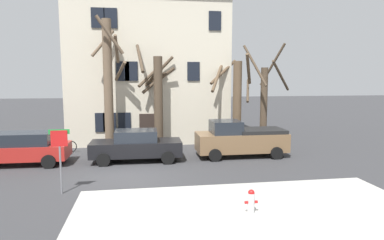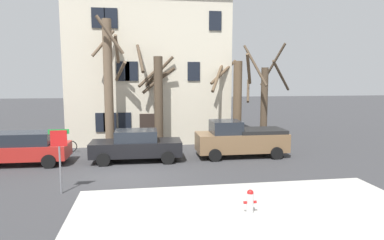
% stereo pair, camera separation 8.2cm
% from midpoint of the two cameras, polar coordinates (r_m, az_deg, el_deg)
% --- Properties ---
extents(ground_plane, '(120.00, 120.00, 0.00)m').
position_cam_midpoint_polar(ground_plane, '(15.70, -10.85, -9.26)').
color(ground_plane, '#38383A').
extents(sidewalk_slab, '(11.49, 8.87, 0.12)m').
position_cam_midpoint_polar(sidewalk_slab, '(10.11, 12.91, -18.55)').
color(sidewalk_slab, '#B7B5AD').
rests_on(sidewalk_slab, ground_plane).
extents(building_main, '(11.16, 9.36, 11.96)m').
position_cam_midpoint_polar(building_main, '(26.19, -7.33, 10.80)').
color(building_main, beige).
rests_on(building_main, ground_plane).
extents(tree_bare_near, '(2.12, 2.12, 7.83)m').
position_cam_midpoint_polar(tree_bare_near, '(20.55, -13.75, 6.22)').
color(tree_bare_near, brown).
rests_on(tree_bare_near, ground_plane).
extents(tree_bare_mid, '(2.43, 2.55, 6.44)m').
position_cam_midpoint_polar(tree_bare_mid, '(20.78, -5.75, 3.83)').
color(tree_bare_mid, '#4C3D2D').
rests_on(tree_bare_mid, ground_plane).
extents(tree_bare_far, '(2.83, 2.80, 5.85)m').
position_cam_midpoint_polar(tree_bare_far, '(21.49, 7.53, 3.44)').
color(tree_bare_far, brown).
rests_on(tree_bare_far, ground_plane).
extents(tree_bare_end, '(3.01, 2.99, 6.56)m').
position_cam_midpoint_polar(tree_bare_end, '(21.95, 12.20, 3.32)').
color(tree_bare_end, '#4C3D2D').
rests_on(tree_bare_end, ground_plane).
extents(car_red_wagon, '(4.74, 2.09, 1.66)m').
position_cam_midpoint_polar(car_red_wagon, '(19.20, -26.83, -4.22)').
color(car_red_wagon, '#AD231E').
rests_on(car_red_wagon, ground_plane).
extents(car_black_sedan, '(4.77, 2.09, 1.66)m').
position_cam_midpoint_polar(car_black_sedan, '(18.14, -9.26, -4.27)').
color(car_black_sedan, black).
rests_on(car_black_sedan, ground_plane).
extents(pickup_truck_brown, '(5.02, 2.17, 2.04)m').
position_cam_midpoint_polar(pickup_truck_brown, '(19.11, 8.30, -3.21)').
color(pickup_truck_brown, brown).
rests_on(pickup_truck_brown, ground_plane).
extents(fire_hydrant, '(0.42, 0.22, 0.77)m').
position_cam_midpoint_polar(fire_hydrant, '(11.19, 9.99, -13.31)').
color(fire_hydrant, silver).
rests_on(fire_hydrant, sidewalk_slab).
extents(street_sign_pole, '(0.76, 0.07, 2.49)m').
position_cam_midpoint_polar(street_sign_pole, '(13.68, -21.35, -4.52)').
color(street_sign_pole, slate).
rests_on(street_sign_pole, ground_plane).
extents(bicycle_leaning, '(1.71, 0.49, 1.03)m').
position_cam_midpoint_polar(bicycle_leaning, '(21.18, -21.09, -4.29)').
color(bicycle_leaning, black).
rests_on(bicycle_leaning, ground_plane).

